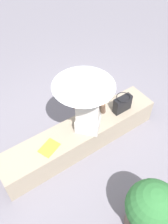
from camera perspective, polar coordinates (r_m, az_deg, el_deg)
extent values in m
plane|color=slate|center=(4.06, -0.84, -7.48)|extent=(14.00, 14.00, 0.00)
cube|color=gray|center=(3.88, -0.88, -5.66)|extent=(2.62, 0.51, 0.43)
cube|color=beige|center=(3.63, 0.93, -2.58)|extent=(0.44, 0.44, 0.22)
cube|color=beige|center=(3.37, 1.00, 1.27)|extent=(0.36, 0.37, 0.48)
sphere|color=brown|center=(3.14, 1.08, 5.60)|extent=(0.20, 0.20, 0.20)
cylinder|color=brown|center=(3.39, -2.29, 2.11)|extent=(0.19, 0.18, 0.32)
cylinder|color=brown|center=(3.33, 4.37, 0.99)|extent=(0.19, 0.18, 0.32)
cylinder|color=#B7B7BC|center=(3.29, -0.09, 1.54)|extent=(0.02, 0.02, 1.06)
cone|color=silver|center=(2.99, -0.10, 7.47)|extent=(0.80, 0.80, 0.18)
sphere|color=#B7B7BC|center=(2.92, -0.11, 9.06)|extent=(0.03, 0.03, 0.03)
cube|color=black|center=(3.91, 8.86, 1.81)|extent=(0.30, 0.11, 0.27)
torus|color=black|center=(3.80, 9.12, 3.41)|extent=(0.22, 0.22, 0.01)
cube|color=gold|center=(3.53, -8.05, -8.18)|extent=(0.33, 0.29, 0.01)
cylinder|color=brown|center=(3.41, 14.10, -23.07)|extent=(0.50, 0.50, 0.33)
sphere|color=#2D6B33|center=(3.04, 15.58, -20.37)|extent=(0.62, 0.62, 0.62)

